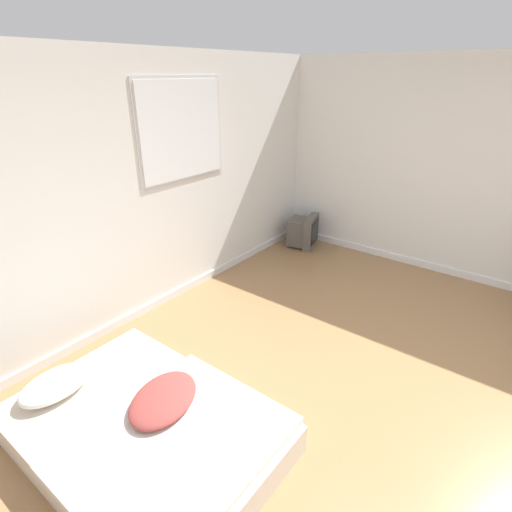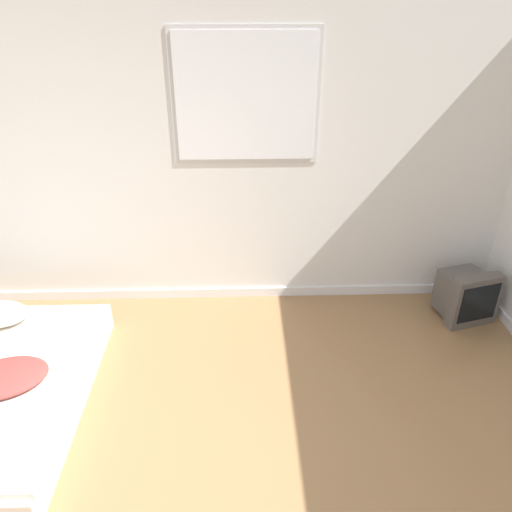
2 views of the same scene
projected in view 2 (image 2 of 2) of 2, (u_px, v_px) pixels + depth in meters
wall_back at (162, 164)px, 4.13m from camera, size 8.32×0.08×2.60m
crt_tv at (466, 295)px, 4.35m from camera, size 0.49×0.47×0.48m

